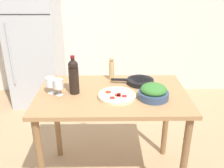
# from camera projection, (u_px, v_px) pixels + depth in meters

# --- Properties ---
(wall_back) EXTENTS (6.40, 0.08, 2.60)m
(wall_back) POSITION_uv_depth(u_px,v_px,m) (110.00, 9.00, 3.69)
(wall_back) COLOR silver
(wall_back) RESTS_ON ground_plane
(refrigerator) EXTENTS (0.67, 0.69, 1.84)m
(refrigerator) POSITION_uv_depth(u_px,v_px,m) (35.00, 41.00, 3.49)
(refrigerator) COLOR #B7BCC1
(refrigerator) RESTS_ON ground_plane
(prep_counter) EXTENTS (1.22, 0.77, 0.88)m
(prep_counter) POSITION_uv_depth(u_px,v_px,m) (112.00, 106.00, 2.08)
(prep_counter) COLOR #A87A4C
(prep_counter) RESTS_ON ground_plane
(wine_bottle) EXTENTS (0.08, 0.08, 0.32)m
(wine_bottle) POSITION_uv_depth(u_px,v_px,m) (74.00, 76.00, 1.97)
(wine_bottle) COLOR black
(wine_bottle) RESTS_ON prep_counter
(wine_glass_near) EXTENTS (0.07, 0.07, 0.14)m
(wine_glass_near) POSITION_uv_depth(u_px,v_px,m) (58.00, 85.00, 1.96)
(wine_glass_near) COLOR silver
(wine_glass_near) RESTS_ON prep_counter
(wine_glass_far) EXTENTS (0.07, 0.07, 0.14)m
(wine_glass_far) POSITION_uv_depth(u_px,v_px,m) (50.00, 83.00, 1.99)
(wine_glass_far) COLOR silver
(wine_glass_far) RESTS_ON prep_counter
(pepper_mill) EXTENTS (0.05, 0.05, 0.21)m
(pepper_mill) POSITION_uv_depth(u_px,v_px,m) (111.00, 69.00, 2.25)
(pepper_mill) COLOR tan
(pepper_mill) RESTS_ON prep_counter
(salad_bowl) EXTENTS (0.24, 0.24, 0.12)m
(salad_bowl) POSITION_uv_depth(u_px,v_px,m) (153.00, 92.00, 1.92)
(salad_bowl) COLOR #384C6B
(salad_bowl) RESTS_ON prep_counter
(homemade_pizza) EXTENTS (0.30, 0.30, 0.03)m
(homemade_pizza) POSITION_uv_depth(u_px,v_px,m) (117.00, 96.00, 1.95)
(homemade_pizza) COLOR beige
(homemade_pizza) RESTS_ON prep_counter
(cast_iron_skillet) EXTENTS (0.38, 0.23, 0.04)m
(cast_iron_skillet) POSITION_uv_depth(u_px,v_px,m) (140.00, 81.00, 2.19)
(cast_iron_skillet) COLOR black
(cast_iron_skillet) RESTS_ON prep_counter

